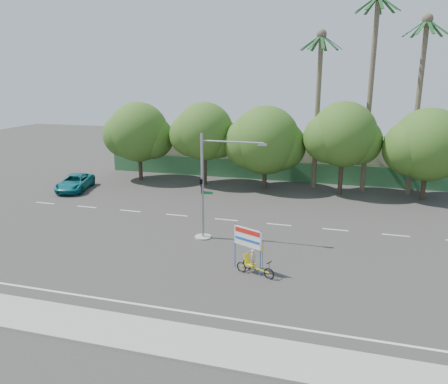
# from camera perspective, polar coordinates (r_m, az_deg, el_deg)

# --- Properties ---
(ground) EXTENTS (120.00, 120.00, 0.00)m
(ground) POSITION_cam_1_polar(r_m,az_deg,el_deg) (25.27, -0.24, -9.68)
(ground) COLOR #33302D
(ground) RESTS_ON ground
(sidewalk_near) EXTENTS (50.00, 2.40, 0.12)m
(sidewalk_near) POSITION_cam_1_polar(r_m,az_deg,el_deg) (19.06, -6.87, -18.60)
(sidewalk_near) COLOR gray
(sidewalk_near) RESTS_ON ground
(fence) EXTENTS (38.00, 0.08, 2.00)m
(fence) POSITION_cam_1_polar(r_m,az_deg,el_deg) (45.03, 7.40, 2.70)
(fence) COLOR #336B3D
(fence) RESTS_ON ground
(building_left) EXTENTS (12.00, 8.00, 4.00)m
(building_left) POSITION_cam_1_polar(r_m,az_deg,el_deg) (51.47, -2.90, 5.51)
(building_left) COLOR #B6AE90
(building_left) RESTS_ON ground
(building_right) EXTENTS (14.00, 8.00, 3.60)m
(building_right) POSITION_cam_1_polar(r_m,az_deg,el_deg) (48.85, 17.58, 4.05)
(building_right) COLOR #B6AE90
(building_right) RESTS_ON ground
(tree_far_left) EXTENTS (7.14, 6.00, 7.96)m
(tree_far_left) POSITION_cam_1_polar(r_m,az_deg,el_deg) (45.32, -11.13, 7.46)
(tree_far_left) COLOR #473828
(tree_far_left) RESTS_ON ground
(tree_left) EXTENTS (6.66, 5.60, 8.07)m
(tree_left) POSITION_cam_1_polar(r_m,az_deg,el_deg) (42.59, -2.64, 7.65)
(tree_left) COLOR #473828
(tree_left) RESTS_ON ground
(tree_center) EXTENTS (7.62, 6.40, 7.85)m
(tree_center) POSITION_cam_1_polar(r_m,az_deg,el_deg) (41.17, 5.36, 6.50)
(tree_center) COLOR #473828
(tree_center) RESTS_ON ground
(tree_right) EXTENTS (6.90, 5.80, 8.36)m
(tree_right) POSITION_cam_1_polar(r_m,az_deg,el_deg) (40.39, 15.27, 6.98)
(tree_right) COLOR #473828
(tree_right) RESTS_ON ground
(tree_far_right) EXTENTS (7.38, 6.20, 7.94)m
(tree_far_right) POSITION_cam_1_polar(r_m,az_deg,el_deg) (41.00, 25.06, 5.36)
(tree_far_right) COLOR #473828
(tree_far_right) RESTS_ON ground
(palm_tall) EXTENTS (3.73, 3.79, 17.45)m
(palm_tall) POSITION_cam_1_polar(r_m,az_deg,el_deg) (41.56, 18.73, 14.18)
(palm_tall) COLOR #70604C
(palm_tall) RESTS_ON ground
(palm_mid) EXTENTS (3.73, 3.79, 15.45)m
(palm_mid) POSITION_cam_1_polar(r_m,az_deg,el_deg) (41.92, 24.18, 12.21)
(palm_mid) COLOR #70604C
(palm_mid) RESTS_ON ground
(palm_short) EXTENTS (3.73, 3.79, 14.45)m
(palm_short) POSITION_cam_1_polar(r_m,az_deg,el_deg) (41.66, 12.22, 12.41)
(palm_short) COLOR #70604C
(palm_short) RESTS_ON ground
(traffic_signal) EXTENTS (4.72, 1.10, 7.00)m
(traffic_signal) POSITION_cam_1_polar(r_m,az_deg,el_deg) (28.45, -2.26, -0.55)
(traffic_signal) COLOR gray
(traffic_signal) RESTS_ON ground
(trike_billboard) EXTENTS (2.50, 1.30, 2.67)m
(trike_billboard) POSITION_cam_1_polar(r_m,az_deg,el_deg) (24.16, 3.57, -8.14)
(trike_billboard) COLOR black
(trike_billboard) RESTS_ON ground
(pickup_truck) EXTENTS (3.62, 5.68, 1.46)m
(pickup_truck) POSITION_cam_1_polar(r_m,az_deg,el_deg) (43.48, -18.91, 1.19)
(pickup_truck) COLOR #116F77
(pickup_truck) RESTS_ON ground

